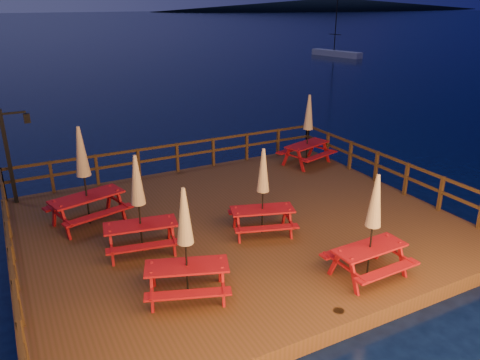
{
  "coord_description": "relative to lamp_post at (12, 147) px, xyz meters",
  "views": [
    {
      "loc": [
        -5.54,
        -10.79,
        6.44
      ],
      "look_at": [
        0.41,
        0.6,
        1.45
      ],
      "focal_mm": 35.0,
      "sensor_mm": 36.0,
      "label": 1
    }
  ],
  "objects": [
    {
      "name": "picnic_table_3",
      "position": [
        5.72,
        -5.42,
        -0.53
      ],
      "size": [
        2.05,
        1.86,
        2.44
      ],
      "rotation": [
        0.0,
        0.0,
        -0.31
      ],
      "color": "maroon",
      "rests_on": "deck"
    },
    {
      "name": "picnic_table_5",
      "position": [
        10.16,
        -1.19,
        -0.39
      ],
      "size": [
        2.26,
        2.03,
        2.71
      ],
      "rotation": [
        0.0,
        0.0,
        0.29
      ],
      "color": "maroon",
      "rests_on": "deck"
    },
    {
      "name": "picnic_table_2",
      "position": [
        2.82,
        -7.21,
        -0.48
      ],
      "size": [
        2.16,
        1.98,
        2.53
      ],
      "rotation": [
        0.0,
        0.0,
        -0.35
      ],
      "color": "maroon",
      "rests_on": "deck"
    },
    {
      "name": "lamp_post",
      "position": [
        0.0,
        0.0,
        0.0
      ],
      "size": [
        0.85,
        0.18,
        3.0
      ],
      "color": "black",
      "rests_on": "deck"
    },
    {
      "name": "picnic_table_4",
      "position": [
        2.5,
        -4.87,
        -0.45
      ],
      "size": [
        2.04,
        1.78,
        2.59
      ],
      "rotation": [
        0.0,
        0.0,
        -0.18
      ],
      "color": "maroon",
      "rests_on": "deck"
    },
    {
      "name": "picnic_table_0",
      "position": [
        1.62,
        -2.62,
        -0.3
      ],
      "size": [
        2.36,
        2.11,
        2.87
      ],
      "rotation": [
        0.0,
        0.0,
        0.26
      ],
      "color": "maroon",
      "rests_on": "deck"
    },
    {
      "name": "picnic_table_1",
      "position": [
        6.83,
        -8.4,
        -0.49
      ],
      "size": [
        1.81,
        1.51,
        2.52
      ],
      "rotation": [
        0.0,
        0.0,
        0.03
      ],
      "color": "maroon",
      "rests_on": "deck"
    },
    {
      "name": "deck",
      "position": [
        5.39,
        -4.55,
        -2.0
      ],
      "size": [
        12.0,
        10.0,
        0.4
      ],
      "primitive_type": "cube",
      "color": "#4D3318",
      "rests_on": "ground"
    },
    {
      "name": "deck_piles",
      "position": [
        5.39,
        -4.55,
        -2.5
      ],
      "size": [
        11.44,
        9.44,
        1.4
      ],
      "color": "#3C2913",
      "rests_on": "ground"
    },
    {
      "name": "ground",
      "position": [
        5.39,
        -4.55,
        -2.2
      ],
      "size": [
        500.0,
        500.0,
        0.0
      ],
      "primitive_type": "plane",
      "color": "black",
      "rests_on": "ground"
    },
    {
      "name": "headland_right",
      "position": [
        190.39,
        225.45,
        1.3
      ],
      "size": [
        230.4,
        86.4,
        7.0
      ],
      "primitive_type": "ellipsoid",
      "color": "black",
      "rests_on": "ground"
    },
    {
      "name": "sailboat",
      "position": [
        36.52,
        30.13,
        -1.86
      ],
      "size": [
        2.65,
        6.79,
        9.95
      ],
      "rotation": [
        0.0,
        0.0,
        0.23
      ],
      "color": "silver",
      "rests_on": "ground"
    },
    {
      "name": "railing",
      "position": [
        5.39,
        -2.77,
        -1.03
      ],
      "size": [
        11.8,
        9.75,
        1.1
      ],
      "color": "#3C2913",
      "rests_on": "deck"
    }
  ]
}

